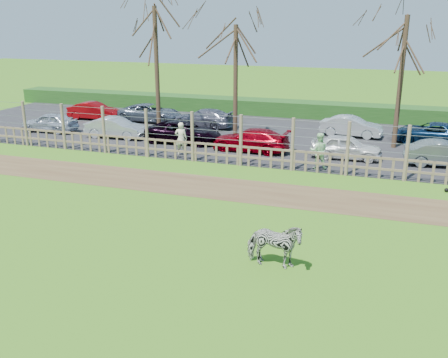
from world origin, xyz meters
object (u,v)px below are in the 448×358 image
(tree_left, at_px, (156,40))
(car_11, at_px, (351,126))
(car_2, at_px, (183,132))
(car_5, at_px, (444,154))
(visitor_a, at_px, (181,139))
(car_0, at_px, (50,122))
(car_3, at_px, (251,140))
(car_7, at_px, (94,111))
(car_4, at_px, (346,147))
(car_8, at_px, (150,113))
(tree_right, at_px, (404,50))
(tree_mid, at_px, (236,54))
(visitor_b, at_px, (319,151))
(car_1, at_px, (116,128))
(crow, at_px, (447,190))
(car_12, at_px, (432,133))
(car_9, at_px, (204,118))
(zebra, at_px, (274,245))

(tree_left, relative_size, car_11, 2.16)
(car_2, xyz_separation_m, car_5, (13.74, -0.46, 0.00))
(visitor_a, bearing_deg, tree_left, -65.39)
(car_5, relative_size, car_11, 1.00)
(car_0, bearing_deg, car_3, 85.15)
(car_5, xyz_separation_m, car_7, (-22.36, 4.76, 0.00))
(car_0, distance_m, car_4, 18.19)
(tree_left, height_order, car_8, tree_left)
(tree_right, xyz_separation_m, visitor_a, (-10.46, -5.20, -4.34))
(tree_mid, distance_m, car_11, 8.17)
(visitor_b, relative_size, car_11, 0.47)
(visitor_b, xyz_separation_m, car_11, (0.87, 7.49, -0.26))
(car_4, distance_m, car_11, 5.23)
(tree_right, height_order, car_7, tree_right)
(visitor_b, bearing_deg, car_1, -21.67)
(car_11, bearing_deg, car_3, 143.30)
(car_4, distance_m, car_7, 18.43)
(car_2, height_order, car_3, same)
(tree_mid, bearing_deg, crow, -30.20)
(visitor_a, distance_m, car_7, 11.82)
(car_5, xyz_separation_m, car_12, (-0.30, 4.71, 0.00))
(tree_right, distance_m, car_4, 6.04)
(car_2, relative_size, car_7, 1.19)
(car_9, bearing_deg, car_0, -57.43)
(car_9, bearing_deg, car_5, 77.62)
(tree_mid, relative_size, car_0, 1.94)
(car_1, bearing_deg, car_12, -77.86)
(car_1, height_order, car_7, same)
(visitor_b, distance_m, car_11, 7.54)
(tree_left, relative_size, tree_mid, 1.15)
(visitor_b, bearing_deg, car_9, -49.47)
(visitor_b, xyz_separation_m, car_12, (5.36, 7.07, -0.26))
(visitor_b, distance_m, car_1, 12.64)
(car_0, bearing_deg, car_9, 114.18)
(tree_right, bearing_deg, car_4, -125.78)
(car_4, height_order, car_12, same)
(tree_right, distance_m, car_5, 5.99)
(visitor_a, distance_m, car_4, 8.42)
(tree_left, relative_size, car_3, 1.90)
(visitor_a, bearing_deg, car_7, -50.42)
(car_0, height_order, car_8, same)
(crow, bearing_deg, car_4, 139.37)
(tree_mid, height_order, car_3, tree_mid)
(tree_left, xyz_separation_m, car_3, (6.23, -1.75, -4.98))
(tree_left, distance_m, car_7, 8.83)
(car_8, distance_m, car_12, 18.00)
(tree_left, relative_size, car_7, 2.16)
(tree_mid, bearing_deg, car_9, 142.92)
(car_3, bearing_deg, zebra, 21.14)
(car_2, distance_m, car_7, 9.64)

